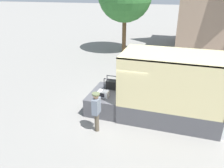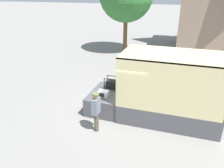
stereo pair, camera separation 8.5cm
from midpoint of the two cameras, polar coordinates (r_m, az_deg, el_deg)
ground_plane at (r=10.67m, az=2.56°, el=-6.83°), size 160.00×160.00×0.00m
box_truck at (r=10.03m, az=23.09°, el=-4.62°), size 6.11×2.36×2.99m
tailgate_deck at (r=10.66m, az=-1.45°, el=-4.22°), size 1.56×2.24×0.86m
microwave at (r=10.01m, az=-2.53°, el=-2.53°), size 0.47×0.36×0.28m
portable_generator at (r=10.76m, az=-0.14°, el=-0.09°), size 0.69×0.48×0.59m
worker_person at (r=8.72m, az=-4.39°, el=-6.36°), size 0.31×0.44×1.72m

